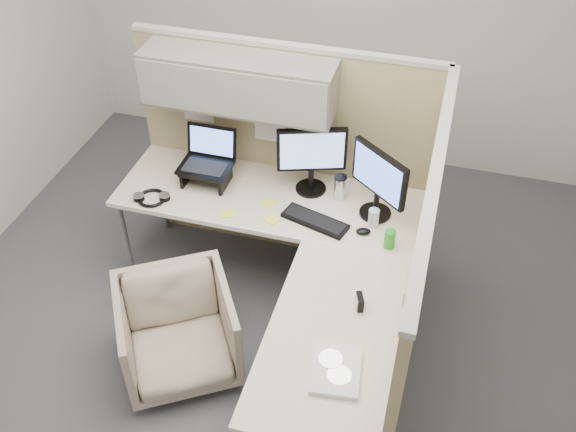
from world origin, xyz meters
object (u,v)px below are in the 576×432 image
(office_chair, at_px, (177,328))
(monitor_left, at_px, (312,155))
(desk, at_px, (286,250))
(keyboard, at_px, (315,221))

(office_chair, height_order, monitor_left, monitor_left)
(desk, height_order, monitor_left, monitor_left)
(desk, distance_m, monitor_left, 0.64)
(office_chair, bearing_deg, keyboard, 15.79)
(monitor_left, bearing_deg, keyboard, -89.85)
(keyboard, bearing_deg, monitor_left, 125.16)
(desk, xyz_separation_m, monitor_left, (0.01, 0.56, 0.32))
(office_chair, distance_m, monitor_left, 1.35)
(monitor_left, bearing_deg, desk, -109.51)
(desk, bearing_deg, office_chair, -138.83)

